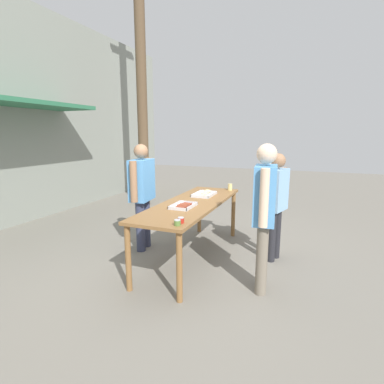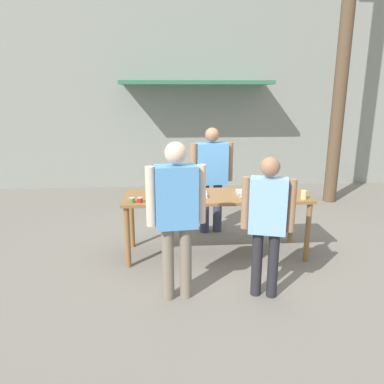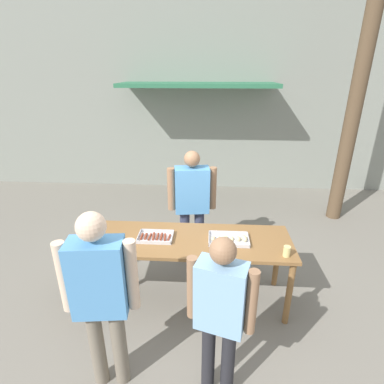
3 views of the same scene
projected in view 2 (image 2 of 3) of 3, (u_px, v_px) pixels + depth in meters
name	position (u px, v px, depth m)	size (l,w,h in m)	color
ground_plane	(215.00, 253.00, 5.31)	(24.00, 24.00, 0.00)	slate
building_facade_back	(194.00, 90.00, 8.55)	(12.00, 1.11, 4.50)	gray
serving_table	(216.00, 202.00, 5.11)	(2.50, 0.79, 0.86)	brown
food_tray_sausages	(192.00, 195.00, 5.05)	(0.41, 0.27, 0.04)	silver
food_tray_buns	(256.00, 193.00, 5.12)	(0.46, 0.30, 0.07)	silver
condiment_jar_mustard	(132.00, 200.00, 4.73)	(0.07, 0.07, 0.07)	#567A38
condiment_jar_ketchup	(140.00, 200.00, 4.74)	(0.07, 0.07, 0.07)	#B22319
beer_cup	(304.00, 195.00, 4.88)	(0.08, 0.08, 0.12)	#DBC67A
person_server_behind_table	(212.00, 172.00, 5.89)	(0.68, 0.32, 1.69)	#333851
person_customer_holding_hotdog	(176.00, 209.00, 3.92)	(0.63, 0.29, 1.74)	#756B5B
person_customer_with_cup	(268.00, 216.00, 3.99)	(0.55, 0.32, 1.58)	#232328
utility_pole	(347.00, 20.00, 6.94)	(1.10, 0.26, 6.87)	brown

